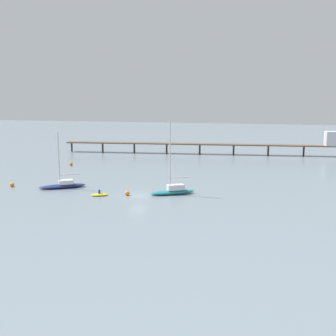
{
  "coord_description": "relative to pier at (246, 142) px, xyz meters",
  "views": [
    {
      "loc": [
        21.23,
        -59.71,
        15.08
      ],
      "look_at": [
        0.0,
        18.08,
        1.5
      ],
      "focal_mm": 43.74,
      "sensor_mm": 36.0,
      "label": 1
    }
  ],
  "objects": [
    {
      "name": "sailboat_navy",
      "position": [
        -26.76,
        -51.27,
        -2.82
      ],
      "size": [
        7.64,
        6.35,
        9.63
      ],
      "color": "navy",
      "rests_on": "ground_plane"
    },
    {
      "name": "sailboat_teal",
      "position": [
        -7.32,
        -50.84,
        -2.68
      ],
      "size": [
        7.27,
        5.54,
        11.69
      ],
      "color": "#1E727A",
      "rests_on": "ground_plane"
    },
    {
      "name": "ground_plane",
      "position": [
        -12.42,
        -53.21,
        -3.43
      ],
      "size": [
        400.0,
        400.0,
        0.0
      ],
      "primitive_type": "plane",
      "color": "slate"
    },
    {
      "name": "pier",
      "position": [
        0.0,
        0.0,
        0.0
      ],
      "size": [
        76.32,
        12.39,
        6.69
      ],
      "color": "brown",
      "rests_on": "ground_plane"
    },
    {
      "name": "mooring_buoy_outer",
      "position": [
        -35.8,
        -52.81,
        -3.06
      ],
      "size": [
        0.74,
        0.74,
        0.74
      ],
      "primitive_type": "sphere",
      "color": "orange",
      "rests_on": "ground_plane"
    },
    {
      "name": "mooring_buoy_mid",
      "position": [
        -37.21,
        -29.15,
        -3.05
      ],
      "size": [
        0.75,
        0.75,
        0.75
      ],
      "primitive_type": "sphere",
      "color": "orange",
      "rests_on": "ground_plane"
    },
    {
      "name": "dinghy_yellow",
      "position": [
        -18.27,
        -54.95,
        -3.22
      ],
      "size": [
        2.89,
        2.23,
        1.14
      ],
      "color": "yellow",
      "rests_on": "ground_plane"
    },
    {
      "name": "mooring_buoy_near",
      "position": [
        -14.05,
        -53.67,
        -3.05
      ],
      "size": [
        0.77,
        0.77,
        0.77
      ],
      "primitive_type": "sphere",
      "color": "orange",
      "rests_on": "ground_plane"
    }
  ]
}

